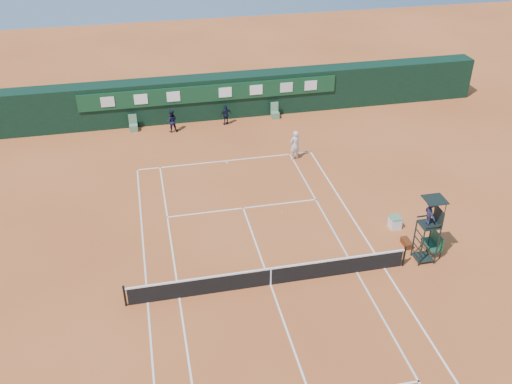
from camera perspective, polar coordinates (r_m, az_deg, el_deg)
ground at (r=26.05m, az=1.46°, el=-9.25°), size 90.00×90.00×0.00m
court_lines at (r=26.05m, az=1.46°, el=-9.24°), size 11.05×23.85×0.01m
tennis_net at (r=25.72m, az=1.48°, el=-8.39°), size 12.90×0.10×1.10m
back_wall at (r=41.16m, az=-4.66°, el=9.47°), size 40.00×1.65×3.00m
linesman_chair_left at (r=40.21m, az=-12.15°, el=6.42°), size 0.55×0.50×1.15m
linesman_chair_right at (r=41.26m, az=1.91°, el=7.82°), size 0.55×0.50×1.15m
umpire_chair at (r=27.16m, az=17.04°, el=-2.41°), size 0.96×0.95×3.42m
player_bench at (r=28.82m, az=17.37°, el=-4.82°), size 0.55×1.20×1.10m
tennis_bag at (r=29.19m, az=14.84°, el=-4.94°), size 0.35×0.79×0.29m
cooler at (r=30.21m, az=13.73°, el=-2.97°), size 0.57×0.57×0.65m
tennis_ball at (r=30.67m, az=2.65°, el=-2.03°), size 0.07×0.07×0.07m
player at (r=35.48m, az=3.90°, el=4.70°), size 0.81×0.66×1.93m
ball_kid_left at (r=39.43m, az=-8.43°, el=7.04°), size 0.78×0.62×1.58m
ball_kid_right at (r=40.13m, az=-3.04°, el=7.71°), size 0.93×0.62×1.46m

